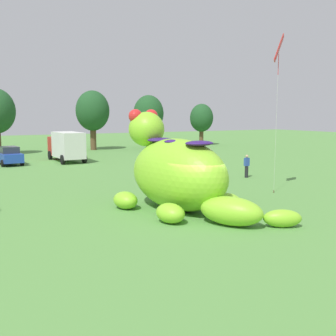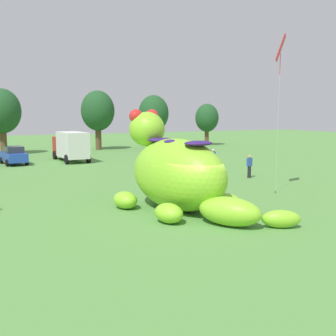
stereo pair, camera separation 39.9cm
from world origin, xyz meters
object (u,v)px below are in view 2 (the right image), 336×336
car_blue (14,155)px  box_truck (71,145)px  tethered_flying_kite (281,51)px  giant_inflatable_creature (178,173)px  spectator_near_inflatable (249,166)px  spectator_mid_field (213,159)px

car_blue → box_truck: 5.49m
box_truck → tethered_flying_kite: size_ratio=0.71×
giant_inflatable_creature → tethered_flying_kite: bearing=7.6°
spectator_near_inflatable → spectator_mid_field: (0.43, 5.50, 0.00)m
giant_inflatable_creature → car_blue: bearing=103.2°
car_blue → spectator_mid_field: bearing=-35.7°
spectator_mid_field → tethered_flying_kite: tethered_flying_kite is taller
giant_inflatable_creature → box_truck: bearing=89.7°
box_truck → car_blue: bearing=-177.4°
giant_inflatable_creature → spectator_mid_field: bearing=50.1°
giant_inflatable_creature → spectator_near_inflatable: (9.43, 6.32, -0.96)m
spectator_near_inflatable → spectator_mid_field: bearing=85.5°
spectator_near_inflatable → tethered_flying_kite: bearing=-113.0°
car_blue → box_truck: (5.43, 0.25, 0.74)m
spectator_near_inflatable → tethered_flying_kite: size_ratio=0.19×
tethered_flying_kite → box_truck: bearing=107.7°
tethered_flying_kite → spectator_near_inflatable: bearing=67.0°
spectator_near_inflatable → giant_inflatable_creature: bearing=-146.2°
car_blue → tethered_flying_kite: tethered_flying_kite is taller
giant_inflatable_creature → box_truck: 22.97m
car_blue → tethered_flying_kite: size_ratio=0.47×
car_blue → box_truck: size_ratio=0.66×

